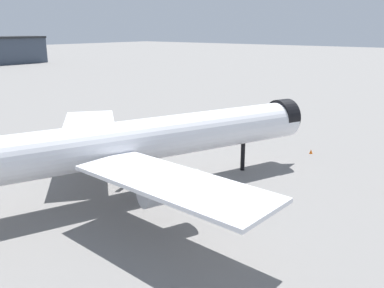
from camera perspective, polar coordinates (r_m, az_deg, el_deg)
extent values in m
plane|color=slate|center=(56.38, -2.07, -5.84)|extent=(900.00, 900.00, 0.00)
cylinder|color=white|center=(52.95, -6.11, 0.70)|extent=(47.28, 22.37, 5.45)
cone|color=white|center=(66.45, 13.27, 3.50)|extent=(7.50, 7.12, 5.34)
cylinder|color=black|center=(65.63, 12.61, 3.76)|extent=(4.25, 6.01, 5.50)
cube|color=white|center=(64.30, -14.26, 2.40)|extent=(19.75, 21.87, 0.44)
cylinder|color=#B7BAC1|center=(62.64, -12.44, 0.47)|extent=(7.41, 5.22, 3.00)
cube|color=white|center=(39.94, -2.73, -5.41)|extent=(8.85, 22.20, 0.44)
cylinder|color=#B7BAC1|center=(43.26, -2.97, -6.25)|extent=(7.41, 5.22, 3.00)
cylinder|color=black|center=(62.13, 7.14, -1.73)|extent=(0.65, 0.65, 4.36)
cylinder|color=black|center=(56.05, -9.45, -3.81)|extent=(0.65, 0.65, 4.36)
cylinder|color=black|center=(51.08, -7.07, -5.71)|extent=(0.65, 0.65, 4.36)
cone|color=#F2600C|center=(80.11, -18.45, 0.21)|extent=(0.50, 0.50, 0.63)
cone|color=#F2600C|center=(73.18, 16.36, -1.02)|extent=(0.59, 0.59, 0.74)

